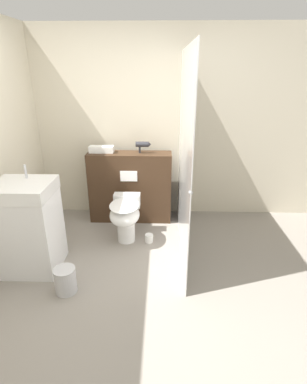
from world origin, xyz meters
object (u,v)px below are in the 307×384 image
toilet (125,216)px  waste_bin (65,280)px  sink_vanity (29,227)px  hair_drier (143,145)px

toilet → waste_bin: size_ratio=2.21×
toilet → waste_bin: 1.05m
sink_vanity → hair_drier: bearing=45.9°
toilet → sink_vanity: (-0.93, -0.53, 0.13)m
toilet → hair_drier: 0.96m
hair_drier → waste_bin: bearing=-113.1°
sink_vanity → toilet: bearing=29.8°
sink_vanity → waste_bin: size_ratio=4.30×
toilet → waste_bin: (-0.47, -0.91, -0.22)m
sink_vanity → hair_drier: (1.11, 1.14, 0.58)m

